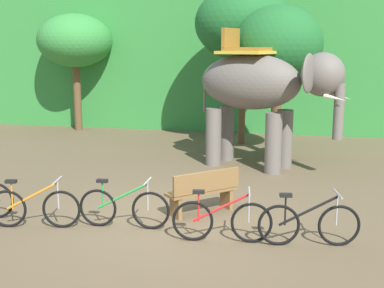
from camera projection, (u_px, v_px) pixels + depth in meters
name	position (u px, v px, depth m)	size (l,w,h in m)	color
ground_plane	(170.00, 219.00, 9.71)	(80.00, 80.00, 0.00)	brown
foliage_hedge	(249.00, 54.00, 21.75)	(36.00, 6.00, 5.95)	#338438
tree_left	(75.00, 41.00, 19.44)	(2.90, 2.90, 4.54)	brown
tree_center_right	(244.00, 24.00, 16.48)	(3.22, 3.22, 5.28)	brown
tree_center	(278.00, 45.00, 14.73)	(2.62, 2.62, 4.49)	brown
elephant	(261.00, 88.00, 13.42)	(4.22, 2.76, 3.78)	#665E56
bike_orange	(34.00, 207.00, 9.18)	(1.69, 0.53, 0.92)	black
bike_green	(124.00, 208.00, 9.17)	(1.71, 0.52, 0.92)	black
bike_red	(222.00, 220.00, 8.50)	(1.70, 0.52, 0.92)	black
bike_black	(309.00, 224.00, 8.34)	(1.69, 0.54, 0.92)	black
wooden_bench	(204.00, 190.00, 9.93)	(1.37, 1.34, 0.89)	brown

